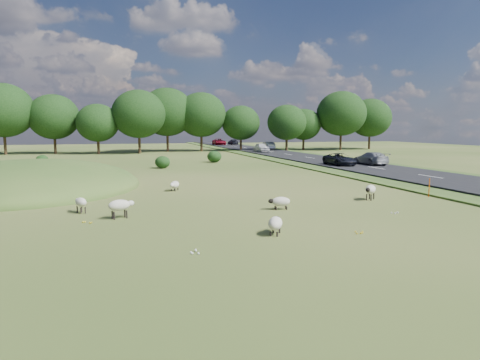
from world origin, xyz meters
name	(u,v)px	position (x,y,z in m)	size (l,w,h in m)	color
ground	(177,172)	(0.00, 20.00, 0.00)	(160.00, 160.00, 0.00)	#305119
mound	(29,187)	(-12.00, 12.00, 0.00)	(16.00, 20.00, 4.00)	#33561E
road	(316,160)	(20.00, 30.00, 0.12)	(8.00, 150.00, 0.25)	black
treeline	(144,115)	(-1.06, 55.44, 6.57)	(96.28, 14.66, 11.70)	black
shrubs	(160,159)	(-0.83, 29.11, 0.68)	(22.10, 9.82, 1.48)	black
marker_post	(429,188)	(13.26, 0.01, 0.60)	(0.06, 0.06, 1.20)	#D8590C
sheep_0	(275,223)	(0.60, -6.29, 0.47)	(1.02, 1.31, 0.74)	beige
sheep_1	(280,202)	(2.74, -1.31, 0.44)	(1.23, 0.67, 0.69)	beige
sheep_2	(175,185)	(-1.84, 7.17, 0.43)	(0.92, 1.21, 0.68)	beige
sheep_3	(120,205)	(-5.51, -1.33, 0.65)	(1.33, 0.87, 0.92)	beige
sheep_4	(370,189)	(9.12, 0.11, 0.64)	(1.21, 1.15, 0.92)	beige
sheep_5	(81,202)	(-7.46, 0.66, 0.55)	(0.80, 1.13, 0.79)	beige
car_0	(233,142)	(21.90, 80.77, 0.89)	(1.80, 4.42, 1.28)	black
car_1	(219,142)	(18.10, 79.73, 1.01)	(2.53, 5.49, 1.53)	maroon
car_2	(268,146)	(21.90, 54.96, 1.01)	(1.60, 4.59, 1.51)	silver
car_3	(340,159)	(18.10, 20.18, 0.90)	(2.17, 4.70, 1.31)	black
car_6	(371,158)	(21.90, 19.93, 0.96)	(1.98, 4.87, 1.41)	#989B9F
car_7	(261,147)	(18.10, 47.45, 1.01)	(1.80, 4.48, 1.53)	white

